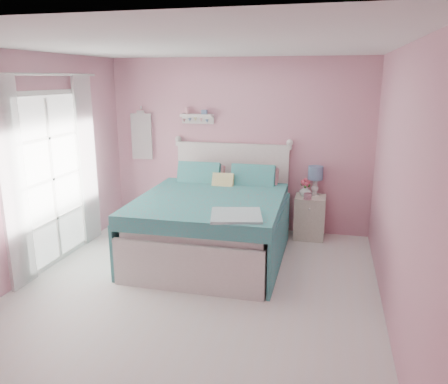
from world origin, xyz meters
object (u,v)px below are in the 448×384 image
at_px(bed, 214,223).
at_px(nightstand, 310,217).
at_px(teacup, 308,196).
at_px(table_lamp, 315,175).
at_px(vase, 305,191).

bearing_deg(bed, nightstand, 36.10).
bearing_deg(nightstand, teacup, -102.47).
relative_size(bed, nightstand, 3.67).
xyz_separation_m(table_lamp, teacup, (-0.08, -0.26, -0.26)).
bearing_deg(nightstand, bed, -142.84).
bearing_deg(table_lamp, nightstand, -116.13).
bearing_deg(table_lamp, teacup, -107.82).
xyz_separation_m(bed, table_lamp, (1.26, 1.02, 0.50)).
relative_size(table_lamp, teacup, 3.83).
bearing_deg(vase, nightstand, 4.33).
relative_size(nightstand, teacup, 5.62).
bearing_deg(nightstand, vase, -175.67).
bearing_deg(teacup, nightstand, 77.53).
distance_m(bed, table_lamp, 1.69).
height_order(bed, vase, bed).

